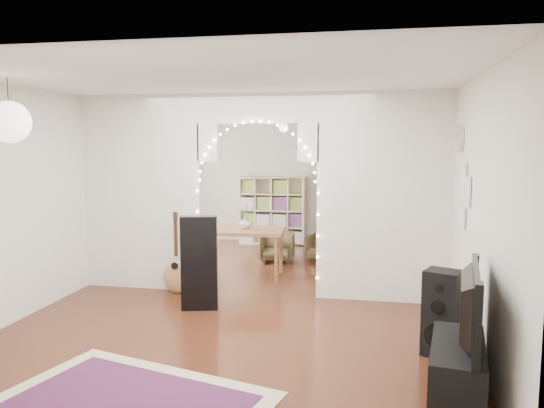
% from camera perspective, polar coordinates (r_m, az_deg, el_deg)
% --- Properties ---
extents(floor, '(7.50, 7.50, 0.00)m').
position_cam_1_polar(floor, '(7.39, -1.44, -9.48)').
color(floor, black).
rests_on(floor, ground).
extents(ceiling, '(5.00, 7.50, 0.02)m').
position_cam_1_polar(ceiling, '(7.13, -1.51, 11.85)').
color(ceiling, white).
rests_on(ceiling, wall_back).
extents(wall_back, '(5.00, 0.02, 2.70)m').
position_cam_1_polar(wall_back, '(10.82, 2.80, 2.94)').
color(wall_back, silver).
rests_on(wall_back, floor).
extents(wall_front, '(5.00, 0.02, 2.70)m').
position_cam_1_polar(wall_front, '(3.60, -14.43, -4.92)').
color(wall_front, silver).
rests_on(wall_front, floor).
extents(wall_left, '(0.02, 7.50, 2.70)m').
position_cam_1_polar(wall_left, '(8.05, -19.14, 1.27)').
color(wall_left, silver).
rests_on(wall_left, floor).
extents(wall_right, '(0.02, 7.50, 2.70)m').
position_cam_1_polar(wall_right, '(7.04, 18.83, 0.55)').
color(wall_right, silver).
rests_on(wall_right, floor).
extents(divider_wall, '(5.00, 0.20, 2.70)m').
position_cam_1_polar(divider_wall, '(7.13, -1.47, 1.58)').
color(divider_wall, silver).
rests_on(divider_wall, floor).
extents(fairy_lights, '(1.64, 0.04, 1.60)m').
position_cam_1_polar(fairy_lights, '(6.99, -1.71, 2.51)').
color(fairy_lights, '#FFEABF').
rests_on(fairy_lights, divider_wall).
extents(window, '(0.04, 1.20, 1.40)m').
position_cam_1_polar(window, '(9.62, -13.65, 3.18)').
color(window, white).
rests_on(window, wall_left).
extents(wall_clock, '(0.03, 0.31, 0.31)m').
position_cam_1_polar(wall_clock, '(6.41, 19.63, 6.66)').
color(wall_clock, white).
rests_on(wall_clock, wall_right).
extents(picture_frames, '(0.02, 0.50, 0.70)m').
position_cam_1_polar(picture_frames, '(6.04, 19.98, 0.96)').
color(picture_frames, white).
rests_on(picture_frames, wall_right).
extents(paper_lantern, '(0.40, 0.40, 0.40)m').
position_cam_1_polar(paper_lantern, '(5.69, -26.40, 7.91)').
color(paper_lantern, white).
rests_on(paper_lantern, ceiling).
extents(ceiling_fan, '(1.10, 1.10, 0.30)m').
position_cam_1_polar(ceiling_fan, '(9.07, 1.25, 8.85)').
color(ceiling_fan, gold).
rests_on(ceiling_fan, ceiling).
extents(guitar_case, '(0.47, 0.25, 1.16)m').
position_cam_1_polar(guitar_case, '(6.60, -7.83, -6.32)').
color(guitar_case, black).
rests_on(guitar_case, floor).
extents(acoustic_guitar, '(0.38, 0.13, 0.95)m').
position_cam_1_polar(acoustic_guitar, '(7.37, -10.25, -6.32)').
color(acoustic_guitar, '#BE814C').
rests_on(acoustic_guitar, floor).
extents(tabby_cat, '(0.29, 0.46, 0.30)m').
position_cam_1_polar(tabby_cat, '(7.31, -7.64, -8.73)').
color(tabby_cat, brown).
rests_on(tabby_cat, floor).
extents(floor_speaker, '(0.41, 0.39, 0.84)m').
position_cam_1_polar(floor_speaker, '(5.47, 17.81, -11.13)').
color(floor_speaker, black).
rests_on(floor_speaker, floor).
extents(media_console, '(0.54, 1.05, 0.50)m').
position_cam_1_polar(media_console, '(4.60, 19.29, -16.91)').
color(media_console, black).
rests_on(media_console, floor).
extents(tv, '(0.30, 1.08, 0.62)m').
position_cam_1_polar(tv, '(4.40, 19.57, -10.22)').
color(tv, black).
rests_on(tv, media_console).
extents(bookcase, '(1.36, 0.82, 1.37)m').
position_cam_1_polar(bookcase, '(10.71, 0.05, -0.66)').
color(bookcase, beige).
rests_on(bookcase, floor).
extents(dining_table, '(1.25, 0.88, 0.76)m').
position_cam_1_polar(dining_table, '(8.02, -2.98, -3.20)').
color(dining_table, brown).
rests_on(dining_table, floor).
extents(flower_vase, '(0.20, 0.20, 0.19)m').
position_cam_1_polar(flower_vase, '(8.00, -2.99, -2.01)').
color(flower_vase, silver).
rests_on(flower_vase, dining_table).
extents(dining_chair_left, '(0.58, 0.59, 0.52)m').
position_cam_1_polar(dining_chair_left, '(9.20, 0.59, -4.59)').
color(dining_chair_left, brown).
rests_on(dining_chair_left, floor).
extents(dining_chair_right, '(0.60, 0.61, 0.45)m').
position_cam_1_polar(dining_chair_right, '(9.36, 5.40, -4.65)').
color(dining_chair_right, brown).
rests_on(dining_chair_right, floor).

